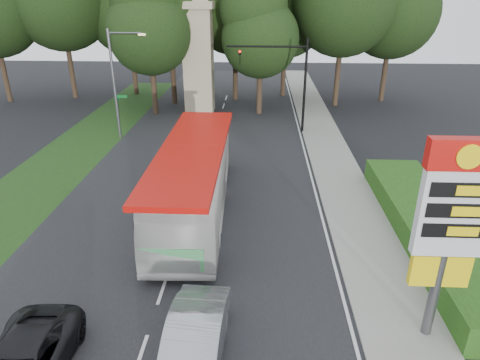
{
  "coord_description": "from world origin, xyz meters",
  "views": [
    {
      "loc": [
        3.58,
        -9.15,
        10.48
      ],
      "look_at": [
        2.7,
        9.38,
        2.2
      ],
      "focal_mm": 32.0,
      "sensor_mm": 36.0,
      "label": 1
    }
  ],
  "objects_px": {
    "transit_bus": "(194,180)",
    "gas_station_pylon": "(452,217)",
    "traffic_signal_mast": "(288,73)",
    "streetlight_signs": "(116,80)",
    "monument": "(198,55)",
    "sedan_silver": "(194,344)"
  },
  "relations": [
    {
      "from": "monument",
      "to": "sedan_silver",
      "type": "relative_size",
      "value": 2.09
    },
    {
      "from": "gas_station_pylon",
      "to": "monument",
      "type": "height_order",
      "value": "monument"
    },
    {
      "from": "streetlight_signs",
      "to": "monument",
      "type": "bearing_deg",
      "value": 58.03
    },
    {
      "from": "monument",
      "to": "transit_bus",
      "type": "height_order",
      "value": "monument"
    },
    {
      "from": "gas_station_pylon",
      "to": "streetlight_signs",
      "type": "height_order",
      "value": "streetlight_signs"
    },
    {
      "from": "traffic_signal_mast",
      "to": "sedan_silver",
      "type": "xyz_separation_m",
      "value": [
        -3.94,
        -23.56,
        -3.88
      ]
    },
    {
      "from": "streetlight_signs",
      "to": "transit_bus",
      "type": "distance_m",
      "value": 14.11
    },
    {
      "from": "gas_station_pylon",
      "to": "transit_bus",
      "type": "bearing_deg",
      "value": 136.97
    },
    {
      "from": "streetlight_signs",
      "to": "monument",
      "type": "distance_m",
      "value": 9.44
    },
    {
      "from": "traffic_signal_mast",
      "to": "transit_bus",
      "type": "bearing_deg",
      "value": -111.21
    },
    {
      "from": "gas_station_pylon",
      "to": "traffic_signal_mast",
      "type": "relative_size",
      "value": 0.95
    },
    {
      "from": "monument",
      "to": "gas_station_pylon",
      "type": "bearing_deg",
      "value": -68.2
    },
    {
      "from": "traffic_signal_mast",
      "to": "streetlight_signs",
      "type": "height_order",
      "value": "streetlight_signs"
    },
    {
      "from": "transit_bus",
      "to": "streetlight_signs",
      "type": "bearing_deg",
      "value": 120.14
    },
    {
      "from": "gas_station_pylon",
      "to": "traffic_signal_mast",
      "type": "distance_m",
      "value": 22.29
    },
    {
      "from": "gas_station_pylon",
      "to": "transit_bus",
      "type": "distance_m",
      "value": 12.4
    },
    {
      "from": "monument",
      "to": "sedan_silver",
      "type": "bearing_deg",
      "value": -82.78
    },
    {
      "from": "traffic_signal_mast",
      "to": "monument",
      "type": "xyz_separation_m",
      "value": [
        -7.68,
        6.0,
        0.43
      ]
    },
    {
      "from": "streetlight_signs",
      "to": "transit_bus",
      "type": "bearing_deg",
      "value": -58.03
    },
    {
      "from": "traffic_signal_mast",
      "to": "streetlight_signs",
      "type": "bearing_deg",
      "value": -171.08
    },
    {
      "from": "gas_station_pylon",
      "to": "sedan_silver",
      "type": "bearing_deg",
      "value": -168.21
    },
    {
      "from": "transit_bus",
      "to": "gas_station_pylon",
      "type": "bearing_deg",
      "value": -44.85
    }
  ]
}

